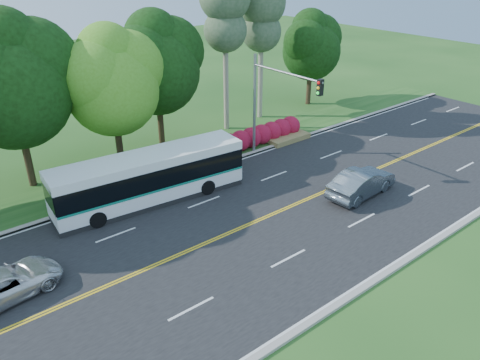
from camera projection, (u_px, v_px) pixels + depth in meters
ground at (249, 225)px, 24.91m from camera, size 120.00×120.00×0.00m
road at (249, 224)px, 24.91m from camera, size 60.00×14.00×0.02m
curb_north at (178, 177)px, 29.86m from camera, size 60.00×0.30×0.15m
curb_south at (357, 293)px, 19.89m from camera, size 60.00×0.30×0.15m
grass_verge at (163, 168)px, 31.16m from camera, size 60.00×4.00×0.10m
lane_markings at (248, 225)px, 24.85m from camera, size 57.60×13.82×0.00m
tree_row at (51, 71)px, 27.47m from camera, size 44.70×9.10×13.84m
bougainvillea_hedge at (254, 137)px, 34.29m from camera, size 9.50×2.25×1.50m
traffic_signal at (274, 95)px, 30.22m from camera, size 0.42×6.10×7.00m
transit_bus at (150, 179)px, 26.58m from camera, size 11.22×3.37×2.89m
sedan at (361, 183)px, 27.51m from camera, size 4.94×2.01×1.60m
suv at (7, 284)px, 19.54m from camera, size 4.78×2.69×1.26m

